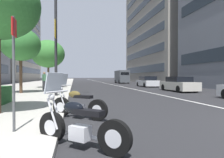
{
  "coord_description": "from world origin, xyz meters",
  "views": [
    {
      "loc": [
        -3.62,
        6.43,
        1.4
      ],
      "look_at": [
        11.98,
        3.32,
        1.19
      ],
      "focal_mm": 30.56,
      "sensor_mm": 36.0,
      "label": 1
    }
  ],
  "objects_px": {
    "motorcycle_under_tarp": "(78,105)",
    "parking_sign_by_curb": "(14,63)",
    "street_tree_mid_sidewalk": "(21,45)",
    "delivery_van_ahead": "(122,76)",
    "motorcycle_far_end_row": "(79,126)",
    "car_far_down_avenue": "(179,84)",
    "pedestrian_on_plaza": "(44,81)",
    "street_tree_far_plaza": "(48,54)",
    "street_lamp_with_banners": "(60,15)",
    "car_following_behind": "(147,82)"
  },
  "relations": [
    {
      "from": "car_following_behind",
      "to": "street_lamp_with_banners",
      "type": "distance_m",
      "value": 16.66
    },
    {
      "from": "motorcycle_far_end_row",
      "to": "delivery_van_ahead",
      "type": "relative_size",
      "value": 0.3
    },
    {
      "from": "pedestrian_on_plaza",
      "to": "delivery_van_ahead",
      "type": "bearing_deg",
      "value": 29.15
    },
    {
      "from": "street_tree_far_plaza",
      "to": "motorcycle_under_tarp",
      "type": "bearing_deg",
      "value": -169.47
    },
    {
      "from": "motorcycle_under_tarp",
      "to": "pedestrian_on_plaza",
      "type": "distance_m",
      "value": 12.4
    },
    {
      "from": "parking_sign_by_curb",
      "to": "street_tree_far_plaza",
      "type": "height_order",
      "value": "street_tree_far_plaza"
    },
    {
      "from": "car_following_behind",
      "to": "street_lamp_with_banners",
      "type": "xyz_separation_m",
      "value": [
        -11.79,
        10.77,
        4.74
      ]
    },
    {
      "from": "motorcycle_under_tarp",
      "to": "delivery_van_ahead",
      "type": "distance_m",
      "value": 33.72
    },
    {
      "from": "street_tree_mid_sidewalk",
      "to": "motorcycle_far_end_row",
      "type": "bearing_deg",
      "value": -161.0
    },
    {
      "from": "delivery_van_ahead",
      "to": "street_tree_far_plaza",
      "type": "relative_size",
      "value": 1.08
    },
    {
      "from": "street_lamp_with_banners",
      "to": "street_tree_far_plaza",
      "type": "relative_size",
      "value": 1.7
    },
    {
      "from": "car_far_down_avenue",
      "to": "pedestrian_on_plaza",
      "type": "xyz_separation_m",
      "value": [
        2.1,
        12.39,
        0.35
      ]
    },
    {
      "from": "car_far_down_avenue",
      "to": "street_tree_mid_sidewalk",
      "type": "height_order",
      "value": "street_tree_mid_sidewalk"
    },
    {
      "from": "motorcycle_far_end_row",
      "to": "car_far_down_avenue",
      "type": "xyz_separation_m",
      "value": [
        12.64,
        -9.6,
        0.21
      ]
    },
    {
      "from": "street_tree_far_plaza",
      "to": "street_tree_mid_sidewalk",
      "type": "bearing_deg",
      "value": 170.51
    },
    {
      "from": "motorcycle_under_tarp",
      "to": "delivery_van_ahead",
      "type": "xyz_separation_m",
      "value": [
        32.29,
        -9.68,
        0.96
      ]
    },
    {
      "from": "parking_sign_by_curb",
      "to": "street_tree_far_plaza",
      "type": "xyz_separation_m",
      "value": [
        17.63,
        1.49,
        2.21
      ]
    },
    {
      "from": "parking_sign_by_curb",
      "to": "street_tree_mid_sidewalk",
      "type": "height_order",
      "value": "street_tree_mid_sidewalk"
    },
    {
      "from": "street_lamp_with_banners",
      "to": "street_tree_mid_sidewalk",
      "type": "xyz_separation_m",
      "value": [
        2.55,
        3.08,
        -1.61
      ]
    },
    {
      "from": "car_following_behind",
      "to": "street_tree_mid_sidewalk",
      "type": "distance_m",
      "value": 16.94
    },
    {
      "from": "street_lamp_with_banners",
      "to": "car_following_behind",
      "type": "bearing_deg",
      "value": -42.42
    },
    {
      "from": "motorcycle_under_tarp",
      "to": "car_far_down_avenue",
      "type": "relative_size",
      "value": 0.41
    },
    {
      "from": "motorcycle_under_tarp",
      "to": "street_tree_mid_sidewalk",
      "type": "distance_m",
      "value": 10.49
    },
    {
      "from": "car_far_down_avenue",
      "to": "parking_sign_by_curb",
      "type": "xyz_separation_m",
      "value": [
        -11.74,
        11.02,
        1.06
      ]
    },
    {
      "from": "car_following_behind",
      "to": "street_tree_far_plaza",
      "type": "height_order",
      "value": "street_tree_far_plaza"
    },
    {
      "from": "car_far_down_avenue",
      "to": "delivery_van_ahead",
      "type": "xyz_separation_m",
      "value": [
        22.33,
        -0.11,
        0.76
      ]
    },
    {
      "from": "motorcycle_far_end_row",
      "to": "car_far_down_avenue",
      "type": "height_order",
      "value": "motorcycle_far_end_row"
    },
    {
      "from": "motorcycle_under_tarp",
      "to": "parking_sign_by_curb",
      "type": "relative_size",
      "value": 0.68
    },
    {
      "from": "car_following_behind",
      "to": "street_tree_mid_sidewalk",
      "type": "bearing_deg",
      "value": 125.81
    },
    {
      "from": "delivery_van_ahead",
      "to": "street_lamp_with_banners",
      "type": "xyz_separation_m",
      "value": [
        -25.77,
        10.68,
        4.01
      ]
    },
    {
      "from": "pedestrian_on_plaza",
      "to": "street_tree_far_plaza",
      "type": "bearing_deg",
      "value": 62.7
    },
    {
      "from": "motorcycle_far_end_row",
      "to": "street_lamp_with_banners",
      "type": "distance_m",
      "value": 10.5
    },
    {
      "from": "motorcycle_under_tarp",
      "to": "parking_sign_by_curb",
      "type": "distance_m",
      "value": 2.63
    },
    {
      "from": "delivery_van_ahead",
      "to": "street_tree_mid_sidewalk",
      "type": "bearing_deg",
      "value": 150.55
    },
    {
      "from": "motorcycle_under_tarp",
      "to": "street_tree_far_plaza",
      "type": "relative_size",
      "value": 0.34
    },
    {
      "from": "street_tree_far_plaza",
      "to": "pedestrian_on_plaza",
      "type": "height_order",
      "value": "street_tree_far_plaza"
    },
    {
      "from": "street_tree_mid_sidewalk",
      "to": "motorcycle_under_tarp",
      "type": "bearing_deg",
      "value": -155.76
    },
    {
      "from": "car_following_behind",
      "to": "parking_sign_by_curb",
      "type": "bearing_deg",
      "value": 152.9
    },
    {
      "from": "motorcycle_under_tarp",
      "to": "street_tree_mid_sidewalk",
      "type": "bearing_deg",
      "value": -28.94
    },
    {
      "from": "car_far_down_avenue",
      "to": "street_tree_far_plaza",
      "type": "height_order",
      "value": "street_tree_far_plaza"
    },
    {
      "from": "parking_sign_by_curb",
      "to": "delivery_van_ahead",
      "type": "bearing_deg",
      "value": -18.09
    },
    {
      "from": "parking_sign_by_curb",
      "to": "street_lamp_with_banners",
      "type": "distance_m",
      "value": 9.1
    },
    {
      "from": "street_tree_far_plaza",
      "to": "car_far_down_avenue",
      "type": "bearing_deg",
      "value": -115.21
    },
    {
      "from": "car_following_behind",
      "to": "car_far_down_avenue",
      "type": "bearing_deg",
      "value": -179.29
    },
    {
      "from": "motorcycle_under_tarp",
      "to": "car_following_behind",
      "type": "relative_size",
      "value": 0.38
    },
    {
      "from": "motorcycle_far_end_row",
      "to": "parking_sign_by_curb",
      "type": "height_order",
      "value": "parking_sign_by_curb"
    },
    {
      "from": "street_tree_far_plaza",
      "to": "street_lamp_with_banners",
      "type": "bearing_deg",
      "value": -168.25
    },
    {
      "from": "motorcycle_far_end_row",
      "to": "street_lamp_with_banners",
      "type": "xyz_separation_m",
      "value": [
        9.2,
        0.97,
        4.98
      ]
    },
    {
      "from": "car_following_behind",
      "to": "delivery_van_ahead",
      "type": "relative_size",
      "value": 0.81
    },
    {
      "from": "car_far_down_avenue",
      "to": "pedestrian_on_plaza",
      "type": "relative_size",
      "value": 2.57
    }
  ]
}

